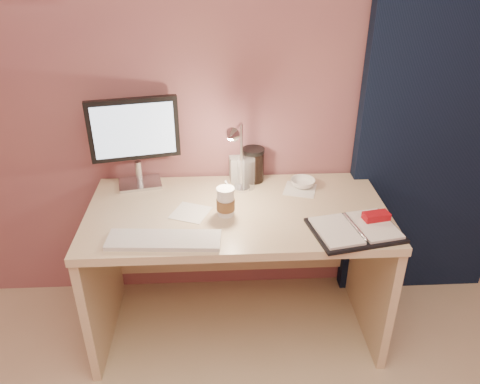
{
  "coord_description": "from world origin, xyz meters",
  "views": [
    {
      "loc": [
        -0.08,
        -0.49,
        1.85
      ],
      "look_at": [
        0.01,
        1.33,
        0.85
      ],
      "focal_mm": 35.0,
      "sensor_mm": 36.0,
      "label": 1
    }
  ],
  "objects_px": {
    "dark_jar": "(253,166)",
    "keyboard": "(164,240)",
    "desk_lamp": "(250,153)",
    "lotion_bottle": "(226,191)",
    "clear_cup": "(246,174)",
    "monitor": "(134,135)",
    "coffee_cup": "(226,202)",
    "product_box": "(238,169)",
    "desk": "(237,240)",
    "bowl": "(303,183)",
    "planner": "(357,228)"
  },
  "relations": [
    {
      "from": "planner",
      "to": "bowl",
      "type": "xyz_separation_m",
      "value": [
        -0.16,
        0.42,
        0.01
      ]
    },
    {
      "from": "desk",
      "to": "clear_cup",
      "type": "bearing_deg",
      "value": 68.95
    },
    {
      "from": "lotion_bottle",
      "to": "monitor",
      "type": "bearing_deg",
      "value": 157.84
    },
    {
      "from": "clear_cup",
      "to": "desk_lamp",
      "type": "xyz_separation_m",
      "value": [
        0.01,
        -0.11,
        0.16
      ]
    },
    {
      "from": "dark_jar",
      "to": "keyboard",
      "type": "bearing_deg",
      "value": -127.31
    },
    {
      "from": "lotion_bottle",
      "to": "coffee_cup",
      "type": "bearing_deg",
      "value": -92.34
    },
    {
      "from": "lotion_bottle",
      "to": "planner",
      "type": "bearing_deg",
      "value": -28.52
    },
    {
      "from": "coffee_cup",
      "to": "lotion_bottle",
      "type": "height_order",
      "value": "coffee_cup"
    },
    {
      "from": "coffee_cup",
      "to": "keyboard",
      "type": "bearing_deg",
      "value": -141.72
    },
    {
      "from": "desk",
      "to": "clear_cup",
      "type": "relative_size",
      "value": 8.98
    },
    {
      "from": "keyboard",
      "to": "dark_jar",
      "type": "height_order",
      "value": "dark_jar"
    },
    {
      "from": "clear_cup",
      "to": "coffee_cup",
      "type": "bearing_deg",
      "value": -113.06
    },
    {
      "from": "planner",
      "to": "coffee_cup",
      "type": "xyz_separation_m",
      "value": [
        -0.56,
        0.17,
        0.05
      ]
    },
    {
      "from": "dark_jar",
      "to": "product_box",
      "type": "bearing_deg",
      "value": 178.0
    },
    {
      "from": "clear_cup",
      "to": "lotion_bottle",
      "type": "xyz_separation_m",
      "value": [
        -0.1,
        -0.12,
        -0.03
      ]
    },
    {
      "from": "desk",
      "to": "bowl",
      "type": "relative_size",
      "value": 11.17
    },
    {
      "from": "dark_jar",
      "to": "desk_lamp",
      "type": "relative_size",
      "value": 0.42
    },
    {
      "from": "dark_jar",
      "to": "lotion_bottle",
      "type": "bearing_deg",
      "value": -125.81
    },
    {
      "from": "planner",
      "to": "desk_lamp",
      "type": "height_order",
      "value": "desk_lamp"
    },
    {
      "from": "lotion_bottle",
      "to": "desk_lamp",
      "type": "distance_m",
      "value": 0.22
    },
    {
      "from": "desk",
      "to": "planner",
      "type": "height_order",
      "value": "planner"
    },
    {
      "from": "bowl",
      "to": "product_box",
      "type": "relative_size",
      "value": 0.96
    },
    {
      "from": "monitor",
      "to": "coffee_cup",
      "type": "distance_m",
      "value": 0.57
    },
    {
      "from": "keyboard",
      "to": "clear_cup",
      "type": "height_order",
      "value": "clear_cup"
    },
    {
      "from": "monitor",
      "to": "planner",
      "type": "height_order",
      "value": "monitor"
    },
    {
      "from": "planner",
      "to": "bowl",
      "type": "bearing_deg",
      "value": 100.36
    },
    {
      "from": "coffee_cup",
      "to": "clear_cup",
      "type": "bearing_deg",
      "value": 66.94
    },
    {
      "from": "desk",
      "to": "keyboard",
      "type": "bearing_deg",
      "value": -134.62
    },
    {
      "from": "lotion_bottle",
      "to": "dark_jar",
      "type": "height_order",
      "value": "dark_jar"
    },
    {
      "from": "keyboard",
      "to": "monitor",
      "type": "bearing_deg",
      "value": 111.73
    },
    {
      "from": "dark_jar",
      "to": "planner",
      "type": "bearing_deg",
      "value": -50.69
    },
    {
      "from": "monitor",
      "to": "product_box",
      "type": "xyz_separation_m",
      "value": [
        0.51,
        0.03,
        -0.21
      ]
    },
    {
      "from": "planner",
      "to": "keyboard",
      "type": "bearing_deg",
      "value": 171.72
    },
    {
      "from": "coffee_cup",
      "to": "product_box",
      "type": "bearing_deg",
      "value": 77.55
    },
    {
      "from": "coffee_cup",
      "to": "clear_cup",
      "type": "distance_m",
      "value": 0.28
    },
    {
      "from": "keyboard",
      "to": "desk",
      "type": "bearing_deg",
      "value": 49.16
    },
    {
      "from": "product_box",
      "to": "desk_lamp",
      "type": "distance_m",
      "value": 0.26
    },
    {
      "from": "clear_cup",
      "to": "lotion_bottle",
      "type": "bearing_deg",
      "value": -130.36
    },
    {
      "from": "clear_cup",
      "to": "desk_lamp",
      "type": "bearing_deg",
      "value": -84.73
    },
    {
      "from": "planner",
      "to": "lotion_bottle",
      "type": "distance_m",
      "value": 0.63
    },
    {
      "from": "keyboard",
      "to": "desk_lamp",
      "type": "height_order",
      "value": "desk_lamp"
    },
    {
      "from": "clear_cup",
      "to": "bowl",
      "type": "distance_m",
      "value": 0.29
    },
    {
      "from": "lotion_bottle",
      "to": "desk",
      "type": "bearing_deg",
      "value": -22.3
    },
    {
      "from": "coffee_cup",
      "to": "desk",
      "type": "bearing_deg",
      "value": 64.52
    },
    {
      "from": "keyboard",
      "to": "coffee_cup",
      "type": "xyz_separation_m",
      "value": [
        0.26,
        0.21,
        0.05
      ]
    },
    {
      "from": "dark_jar",
      "to": "desk_lamp",
      "type": "bearing_deg",
      "value": -99.52
    },
    {
      "from": "coffee_cup",
      "to": "desk_lamp",
      "type": "relative_size",
      "value": 0.36
    },
    {
      "from": "desk",
      "to": "dark_jar",
      "type": "relative_size",
      "value": 8.84
    },
    {
      "from": "clear_cup",
      "to": "dark_jar",
      "type": "xyz_separation_m",
      "value": [
        0.04,
        0.08,
        0.0
      ]
    },
    {
      "from": "desk",
      "to": "monitor",
      "type": "distance_m",
      "value": 0.72
    }
  ]
}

